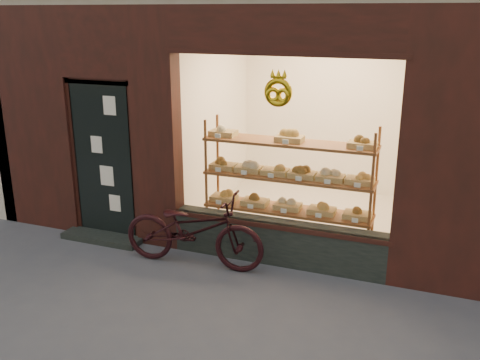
% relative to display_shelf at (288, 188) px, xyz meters
% --- Properties ---
extents(ground, '(90.00, 90.00, 0.00)m').
position_rel_display_shelf_xyz_m(ground, '(-0.45, -2.55, -0.85)').
color(ground, '#45464E').
extents(display_shelf, '(2.20, 0.45, 1.70)m').
position_rel_display_shelf_xyz_m(display_shelf, '(0.00, 0.00, 0.00)').
color(display_shelf, brown).
rests_on(display_shelf, ground).
extents(bicycle, '(1.83, 0.75, 0.94)m').
position_rel_display_shelf_xyz_m(bicycle, '(-0.94, -0.87, -0.38)').
color(bicycle, black).
rests_on(bicycle, ground).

